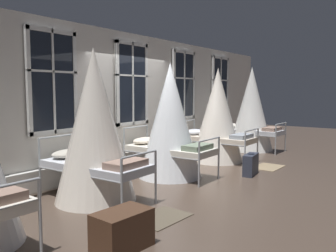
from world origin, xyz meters
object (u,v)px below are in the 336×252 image
(cot_third, at_px, (170,122))
(travel_trunk, at_px, (122,230))
(cot_fifth, at_px, (251,110))
(cot_second, at_px, (95,127))
(suitcase_dark, at_px, (251,164))
(cot_fourth, at_px, (217,116))

(cot_third, height_order, travel_trunk, cot_third)
(cot_third, height_order, cot_fifth, cot_fifth)
(travel_trunk, bearing_deg, cot_second, 56.54)
(cot_third, xyz_separation_m, suitcase_dark, (1.10, -1.29, -0.90))
(cot_fifth, xyz_separation_m, suitcase_dark, (-2.98, -1.28, -0.97))
(cot_second, bearing_deg, cot_third, -92.52)
(cot_fourth, distance_m, cot_fifth, 2.06)
(cot_third, relative_size, travel_trunk, 3.62)
(cot_fourth, bearing_deg, cot_third, 89.24)
(cot_fourth, relative_size, cot_fifth, 0.94)
(cot_fourth, distance_m, suitcase_dark, 1.83)
(suitcase_dark, xyz_separation_m, travel_trunk, (-4.13, -0.26, -0.01))
(cot_fifth, height_order, suitcase_dark, cot_fifth)
(suitcase_dark, bearing_deg, cot_third, 121.60)
(cot_third, xyz_separation_m, cot_fourth, (2.02, 0.01, -0.00))
(cot_fourth, height_order, cot_fifth, cot_fifth)
(cot_fourth, xyz_separation_m, suitcase_dark, (-0.92, -1.29, -0.90))
(cot_second, xyz_separation_m, travel_trunk, (-1.04, -1.58, -0.96))
(cot_third, height_order, suitcase_dark, cot_third)
(cot_fifth, height_order, travel_trunk, cot_fifth)
(cot_fifth, bearing_deg, suitcase_dark, 114.61)
(cot_fourth, relative_size, travel_trunk, 3.62)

